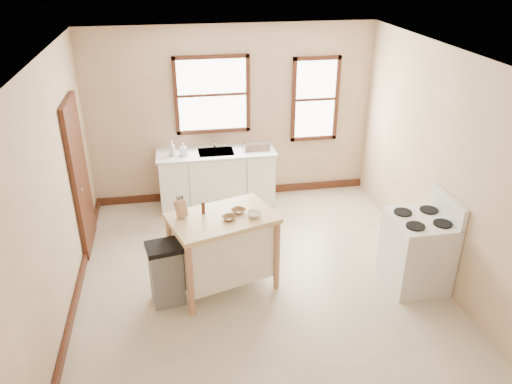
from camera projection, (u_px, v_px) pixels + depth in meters
floor at (259, 281)px, 6.31m from camera, size 5.00×5.00×0.00m
ceiling at (260, 57)px, 5.07m from camera, size 5.00×5.00×0.00m
wall_back at (232, 115)px, 7.90m from camera, size 4.50×0.04×2.80m
wall_left at (54, 197)px, 5.34m from camera, size 0.04×5.00×2.80m
wall_right at (443, 168)px, 6.03m from camera, size 0.04×5.00×2.80m
window_main at (212, 95)px, 7.68m from camera, size 1.17×0.06×1.22m
window_side at (315, 99)px, 7.99m from camera, size 0.77×0.06×1.37m
door_left at (80, 176)px, 6.65m from camera, size 0.06×0.90×2.10m
baseboard_back at (234, 192)px, 8.46m from camera, size 4.50×0.04×0.12m
baseboard_left at (76, 297)px, 5.94m from camera, size 0.04×5.00×0.12m
sink_counter at (217, 178)px, 8.00m from camera, size 1.86×0.62×0.92m
faucet at (215, 141)px, 7.91m from camera, size 0.03×0.03×0.22m
soap_bottle_a at (172, 148)px, 7.61m from camera, size 0.09×0.09×0.24m
soap_bottle_b at (183, 149)px, 7.61m from camera, size 0.12×0.12×0.21m
dish_rack at (256, 146)px, 7.87m from camera, size 0.43×0.33×0.10m
kitchen_island at (224, 252)px, 6.03m from camera, size 1.38×1.09×0.99m
knife_block at (181, 209)px, 5.75m from camera, size 0.14×0.14×0.20m
pepper_grinder at (203, 208)px, 5.83m from camera, size 0.05×0.05×0.15m
bowl_a at (229, 218)px, 5.73m from camera, size 0.21×0.21×0.04m
bowl_b at (239, 211)px, 5.88m from camera, size 0.23×0.23×0.04m
bowl_c at (254, 214)px, 5.79m from camera, size 0.20×0.20×0.05m
trash_bin at (166, 274)px, 5.80m from camera, size 0.46×0.41×0.78m
gas_stove at (418, 242)px, 6.05m from camera, size 0.74×0.74×1.18m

